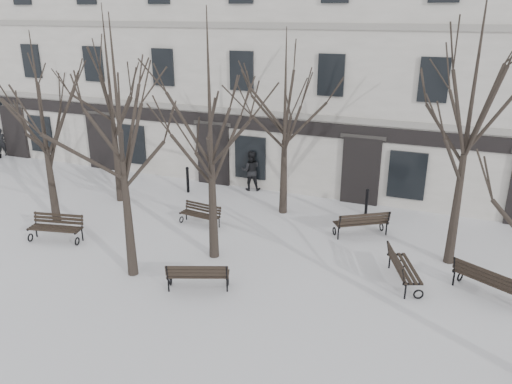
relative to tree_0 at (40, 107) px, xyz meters
The scene contains 18 objects.
ground 8.68m from the tree_0, 11.40° to the right, with size 100.00×100.00×0.00m, color silver.
building 13.63m from the tree_0, 57.75° to the left, with size 40.40×10.20×11.40m.
tree_0 is the anchor object (origin of this frame).
tree_1 5.87m from the tree_0, 24.42° to the right, with size 5.50×5.50×7.86m.
tree_2 7.20m from the tree_0, ahead, with size 5.63×5.63×8.04m.
tree_4 3.08m from the tree_0, 71.87° to the left, with size 5.73×5.73×8.18m.
tree_5 9.10m from the tree_0, 27.80° to the left, with size 5.14×5.14×7.34m.
tree_6 14.79m from the tree_0, ahead, with size 6.19×6.19×8.85m.
bench_0 4.44m from the tree_0, 46.29° to the right, with size 2.02×1.09×0.97m.
bench_1 9.04m from the tree_0, 17.83° to the right, with size 1.93×1.29×0.93m.
bench_2 16.19m from the tree_0, ahead, with size 2.08×1.56×1.01m.
bench_3 7.09m from the tree_0, 18.59° to the left, with size 1.69×0.78×0.83m.
bench_4 12.57m from the tree_0, 15.32° to the left, with size 2.02×1.68×1.00m.
bench_5 13.87m from the tree_0, ahead, with size 1.36×2.04×0.98m.
bollard_a 7.02m from the tree_0, 56.86° to the left, with size 0.16×0.16×1.22m.
bollard_b 13.08m from the tree_0, 25.23° to the left, with size 0.14×0.14×1.11m.
pedestrian_a 12.46m from the tree_0, 147.09° to the left, with size 0.58×0.38×1.59m, color black.
pedestrian_b 9.66m from the tree_0, 47.64° to the left, with size 0.91×0.71×1.87m, color black.
Camera 1 is at (6.98, -12.48, 7.89)m, focal length 35.00 mm.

